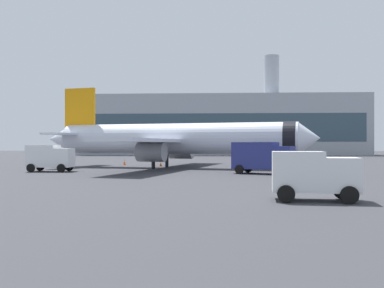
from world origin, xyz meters
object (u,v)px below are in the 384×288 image
fuel_truck (262,156)px  safety_cone_far (124,162)px  safety_cone_near (284,165)px  service_truck (50,157)px  cargo_van (314,173)px  safety_cone_outer (161,164)px  airplane_at_gate (174,139)px  safety_cone_mid (339,172)px

fuel_truck → safety_cone_far: (-17.98, 18.29, -1.38)m
safety_cone_near → safety_cone_far: size_ratio=0.84×
service_truck → cargo_van: 32.94m
cargo_van → safety_cone_near: (3.79, 33.78, -1.12)m
safety_cone_outer → airplane_at_gate: bearing=-63.6°
fuel_truck → safety_cone_mid: (7.06, -2.02, -1.39)m
safety_cone_far → safety_cone_outer: size_ratio=1.28×
service_truck → safety_cone_near: service_truck is taller
airplane_at_gate → cargo_van: airplane_at_gate is taller
cargo_van → safety_cone_outer: bearing=109.6°
safety_cone_mid → cargo_van: bearing=-109.3°
service_truck → safety_cone_mid: (29.90, -4.39, -1.22)m
airplane_at_gate → safety_cone_mid: airplane_at_gate is taller
cargo_van → safety_cone_mid: bearing=70.7°
cargo_van → service_truck: bearing=134.9°
cargo_van → safety_cone_outer: cargo_van is taller
cargo_van → safety_cone_near: size_ratio=6.85×
safety_cone_near → cargo_van: bearing=-96.4°
fuel_truck → safety_cone_mid: fuel_truck is taller
safety_cone_far → safety_cone_outer: bearing=-33.9°
airplane_at_gate → safety_cone_outer: bearing=116.4°
airplane_at_gate → fuel_truck: size_ratio=5.49×
service_truck → fuel_truck: fuel_truck is taller
safety_cone_outer → fuel_truck: bearing=-49.7°
cargo_van → safety_cone_mid: cargo_van is taller
safety_cone_near → safety_cone_mid: (2.86, -14.84, 0.05)m
safety_cone_far → fuel_truck: bearing=-45.5°
fuel_truck → airplane_at_gate: bearing=135.1°
fuel_truck → safety_cone_near: 13.57m
service_truck → safety_cone_far: size_ratio=6.16×
safety_cone_far → safety_cone_outer: (5.78, -3.89, -0.09)m
fuel_truck → safety_cone_far: size_ratio=8.15×
cargo_van → safety_cone_far: bearing=115.1°
airplane_at_gate → safety_cone_outer: size_ratio=57.47×
cargo_van → safety_cone_outer: (-12.61, 35.36, -1.15)m
safety_cone_mid → airplane_at_gate: bearing=144.9°
safety_cone_near → safety_cone_mid: bearing=-79.1°
service_truck → cargo_van: bearing=-45.1°
safety_cone_mid → safety_cone_outer: (-19.26, 16.42, -0.08)m
safety_cone_mid → safety_cone_far: size_ratio=0.98×
service_truck → safety_cone_near: size_ratio=7.29×
airplane_at_gate → safety_cone_mid: (17.05, -11.97, -3.27)m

